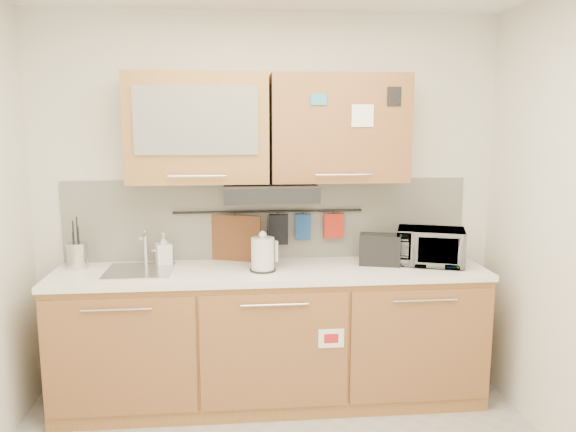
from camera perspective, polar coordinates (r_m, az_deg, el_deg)
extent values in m
plane|color=silver|center=(3.93, -2.05, 1.15)|extent=(3.20, 0.00, 3.20)
cube|color=#AA743C|center=(3.86, -1.70, -12.24)|extent=(2.80, 0.60, 0.88)
cube|color=black|center=(4.02, -1.68, -17.42)|extent=(2.80, 0.54, 0.10)
cube|color=#9E6438|center=(3.62, -16.71, -13.64)|extent=(0.91, 0.02, 0.74)
cylinder|color=silver|center=(3.49, -17.03, -9.10)|extent=(0.41, 0.01, 0.01)
cube|color=#9E6438|center=(3.56, -1.37, -13.64)|extent=(0.91, 0.02, 0.74)
cylinder|color=silver|center=(3.43, -1.36, -9.03)|extent=(0.41, 0.01, 0.01)
cube|color=#9E6438|center=(3.74, 13.43, -12.75)|extent=(0.91, 0.02, 0.74)
cylinder|color=silver|center=(3.61, 13.75, -8.33)|extent=(0.41, 0.01, 0.01)
cube|color=white|center=(3.70, -1.73, -5.67)|extent=(2.82, 0.62, 0.04)
cube|color=silver|center=(3.93, -2.03, -0.32)|extent=(2.80, 0.02, 0.56)
cube|color=#AA743C|center=(3.71, -9.13, 8.77)|extent=(0.90, 0.35, 0.70)
cube|color=silver|center=(3.53, -9.34, 9.56)|extent=(0.76, 0.02, 0.42)
cube|color=#9E6438|center=(3.77, 5.15, 8.86)|extent=(0.90, 0.35, 0.70)
cube|color=white|center=(3.62, 7.60, 10.06)|extent=(0.14, 0.00, 0.14)
cube|color=black|center=(3.66, -1.83, 2.45)|extent=(0.60, 0.46, 0.10)
cube|color=silver|center=(3.75, -14.86, -5.54)|extent=(0.42, 0.40, 0.03)
cylinder|color=silver|center=(3.88, -14.26, -3.15)|extent=(0.03, 0.03, 0.24)
cylinder|color=silver|center=(3.78, -14.51, -1.93)|extent=(0.02, 0.18, 0.02)
cylinder|color=black|center=(3.88, -2.00, 0.46)|extent=(1.30, 0.02, 0.02)
cylinder|color=#BCBCC1|center=(3.95, -20.58, -3.77)|extent=(0.16, 0.16, 0.17)
cylinder|color=black|center=(3.95, -20.91, -2.69)|extent=(0.01, 0.01, 0.32)
cylinder|color=black|center=(3.92, -20.45, -3.02)|extent=(0.01, 0.01, 0.28)
cylinder|color=black|center=(3.95, -20.56, -2.50)|extent=(0.01, 0.01, 0.34)
cylinder|color=black|center=(3.92, -20.93, -3.28)|extent=(0.01, 0.01, 0.25)
cylinder|color=silver|center=(3.62, -2.59, -3.91)|extent=(0.20, 0.20, 0.22)
sphere|color=silver|center=(3.60, -2.60, -1.91)|extent=(0.05, 0.05, 0.05)
cube|color=silver|center=(3.66, -1.26, -3.60)|extent=(0.03, 0.04, 0.14)
cylinder|color=black|center=(3.65, -2.57, -5.47)|extent=(0.17, 0.17, 0.01)
cube|color=black|center=(3.84, 9.31, -3.37)|extent=(0.30, 0.23, 0.21)
cube|color=black|center=(3.82, 8.62, -1.97)|extent=(0.10, 0.13, 0.01)
cube|color=black|center=(3.82, 10.08, -2.01)|extent=(0.10, 0.13, 0.01)
imported|color=#999999|center=(3.91, 14.27, -3.03)|extent=(0.51, 0.42, 0.24)
imported|color=#999999|center=(3.86, -12.51, -3.30)|extent=(0.12, 0.13, 0.22)
cube|color=brown|center=(3.91, -5.36, -3.16)|extent=(0.35, 0.14, 0.45)
cube|color=navy|center=(3.91, 1.56, -1.09)|extent=(0.11, 0.04, 0.18)
cube|color=black|center=(3.89, -0.99, -1.38)|extent=(0.14, 0.05, 0.21)
cube|color=#AB2316|center=(3.94, 4.66, -1.00)|extent=(0.14, 0.03, 0.17)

